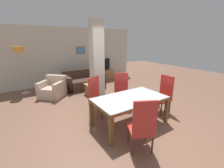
# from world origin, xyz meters

# --- Properties ---
(ground_plane) EXTENTS (18.00, 18.00, 0.00)m
(ground_plane) POSITION_xyz_m (0.00, 0.00, 0.00)
(ground_plane) COLOR brown
(back_wall) EXTENTS (7.20, 0.09, 2.70)m
(back_wall) POSITION_xyz_m (0.00, 4.72, 1.35)
(back_wall) COLOR beige
(back_wall) RESTS_ON ground_plane
(divider_pillar) EXTENTS (0.37, 0.34, 2.70)m
(divider_pillar) POSITION_xyz_m (-0.13, 1.50, 1.35)
(divider_pillar) COLOR beige
(divider_pillar) RESTS_ON ground_plane
(dining_table) EXTENTS (1.81, 1.03, 0.73)m
(dining_table) POSITION_xyz_m (0.00, 0.00, 0.59)
(dining_table) COLOR brown
(dining_table) RESTS_ON ground_plane
(dining_chair_near_left) EXTENTS (0.62, 0.62, 1.11)m
(dining_chair_near_left) POSITION_xyz_m (-0.45, -0.91, 0.57)
(dining_chair_near_left) COLOR red
(dining_chair_near_left) RESTS_ON ground_plane
(dining_chair_far_left) EXTENTS (0.62, 0.62, 1.11)m
(dining_chair_far_left) POSITION_xyz_m (-0.45, 0.91, 0.57)
(dining_chair_far_left) COLOR red
(dining_chair_far_left) RESTS_ON ground_plane
(dining_chair_far_right) EXTENTS (0.61, 0.61, 1.11)m
(dining_chair_far_right) POSITION_xyz_m (0.45, 0.95, 0.57)
(dining_chair_far_right) COLOR #BF322F
(dining_chair_far_right) RESTS_ON ground_plane
(dining_chair_head_right) EXTENTS (0.46, 0.46, 1.11)m
(dining_chair_head_right) POSITION_xyz_m (1.29, 0.00, 0.57)
(dining_chair_head_right) COLOR red
(dining_chair_head_right) RESTS_ON ground_plane
(sofa) EXTENTS (1.72, 0.93, 0.80)m
(sofa) POSITION_xyz_m (0.24, 3.53, 0.28)
(sofa) COLOR #402C21
(sofa) RESTS_ON ground_plane
(armchair) EXTENTS (1.17, 1.18, 0.77)m
(armchair) POSITION_xyz_m (-1.20, 3.16, 0.28)
(armchair) COLOR beige
(armchair) RESTS_ON ground_plane
(coffee_table) EXTENTS (0.63, 0.58, 0.44)m
(coffee_table) POSITION_xyz_m (0.19, 2.48, 0.23)
(coffee_table) COLOR #A97346
(coffee_table) RESTS_ON ground_plane
(bottle) EXTENTS (0.06, 0.06, 0.27)m
(bottle) POSITION_xyz_m (0.17, 2.46, 0.55)
(bottle) COLOR #B2B7BC
(bottle) RESTS_ON coffee_table
(tv_stand) EXTENTS (1.08, 0.40, 0.50)m
(tv_stand) POSITION_xyz_m (1.76, 4.44, 0.25)
(tv_stand) COLOR #B07847
(tv_stand) RESTS_ON ground_plane
(tv_screen) EXTENTS (0.90, 0.25, 0.62)m
(tv_screen) POSITION_xyz_m (1.76, 4.44, 0.80)
(tv_screen) COLOR black
(tv_screen) RESTS_ON tv_stand
(floor_lamp) EXTENTS (0.36, 0.36, 1.88)m
(floor_lamp) POSITION_xyz_m (-2.08, 4.15, 1.60)
(floor_lamp) COLOR #B7B7BC
(floor_lamp) RESTS_ON ground_plane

